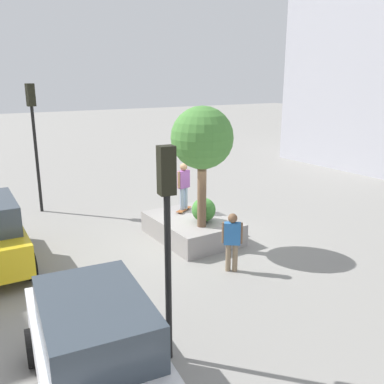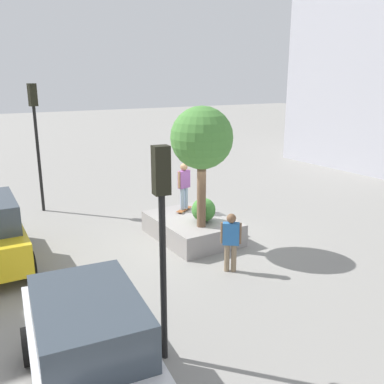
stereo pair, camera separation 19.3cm
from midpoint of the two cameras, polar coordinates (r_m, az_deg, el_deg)
name	(u,v)px [view 2 (the right image)]	position (r m, az deg, el deg)	size (l,w,h in m)	color
ground_plane	(195,240)	(13.97, 0.81, -6.64)	(120.00, 120.00, 0.00)	gray
planter_ledge	(192,228)	(14.07, 0.39, -4.93)	(3.12, 2.27, 0.71)	gray
plaza_tree	(202,139)	(12.53, 1.79, 7.24)	(1.89, 1.89, 3.74)	brown
boxwood_shrub	(204,210)	(13.52, 2.00, -2.46)	(0.78, 0.78, 0.78)	#3D7A33
skateboard	(184,209)	(14.65, -0.71, -2.41)	(0.60, 0.79, 0.07)	brown
skateboarder	(184,183)	(14.39, -0.72, 1.24)	(0.29, 0.54, 1.64)	#8C9EB7
police_car	(88,347)	(7.37, -13.23, -19.98)	(4.42, 2.40, 1.97)	white
traffic_light_corner	(36,127)	(17.41, -20.33, 8.36)	(0.37, 0.33, 5.04)	black
traffic_light_median	(162,218)	(7.36, -3.40, -3.60)	(0.36, 0.31, 4.12)	black
pedestrian_crossing	(231,238)	(11.54, 5.82, -6.34)	(0.43, 0.47, 1.69)	#847056
plaza_lowrise_south	(377,62)	(28.74, 24.13, 15.91)	(8.19, 6.61, 12.37)	#B2B2BC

